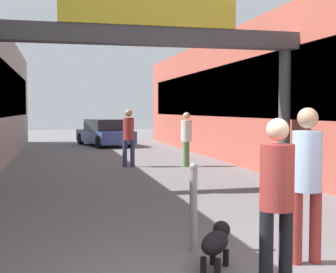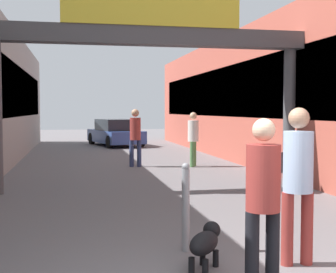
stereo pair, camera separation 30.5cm
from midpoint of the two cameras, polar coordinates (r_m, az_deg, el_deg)
The scene contains 10 objects.
storefront_right at distance 15.97m, azimuth 14.51°, elevation 4.71°, with size 3.00×26.00×4.45m.
arcade_sign_gateway at distance 10.61m, azimuth -1.19°, elevation 10.07°, with size 7.40×0.47×4.28m.
pedestrian_with_dog at distance 4.76m, azimuth 13.33°, elevation -6.66°, with size 0.40×0.40×1.71m.
pedestrian_companion at distance 5.63m, azimuth 17.07°, elevation -4.45°, with size 0.39×0.36×1.82m.
pedestrian_carrying_crate at distance 14.78m, azimuth 3.68°, elevation 0.12°, with size 0.46×0.46×1.72m.
pedestrian_elderly_walking at distance 14.73m, azimuth -3.42°, elevation 0.37°, with size 0.40×0.38×1.82m.
dog_on_leash at distance 5.42m, azimuth 6.26°, elevation -12.68°, with size 0.58×0.69×0.50m.
bollard_post_metal at distance 5.99m, azimuth 3.64°, elevation -8.52°, with size 0.10×0.10×1.13m.
cafe_chair_black_nearer at distance 10.52m, azimuth 14.40°, elevation -3.70°, with size 0.56×0.56×0.89m.
parked_car_blue at distance 23.53m, azimuth -6.04°, elevation 0.44°, with size 2.69×4.31×1.33m.
Camera 2 is at (-1.72, -3.40, 1.80)m, focal length 50.00 mm.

